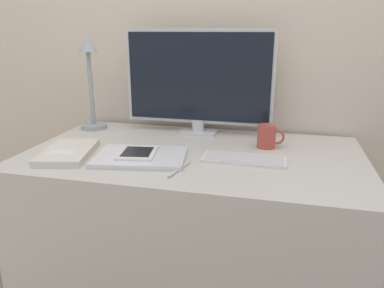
% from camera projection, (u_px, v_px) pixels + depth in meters
% --- Properties ---
extents(wall_back, '(3.60, 0.05, 2.40)m').
position_uv_depth(wall_back, '(215.00, 28.00, 1.66)').
color(wall_back, beige).
rests_on(wall_back, ground_plane).
extents(desk, '(1.26, 0.71, 0.75)m').
position_uv_depth(desk, '(193.00, 239.00, 1.53)').
color(desk, beige).
rests_on(desk, ground_plane).
extents(monitor, '(0.64, 0.11, 0.45)m').
position_uv_depth(monitor, '(198.00, 80.00, 1.60)').
color(monitor, silver).
rests_on(monitor, desk).
extents(keyboard, '(0.29, 0.11, 0.01)m').
position_uv_depth(keyboard, '(244.00, 159.00, 1.32)').
color(keyboard, silver).
rests_on(keyboard, desk).
extents(laptop, '(0.35, 0.28, 0.02)m').
position_uv_depth(laptop, '(141.00, 157.00, 1.34)').
color(laptop, silver).
rests_on(laptop, desk).
extents(ereader, '(0.15, 0.18, 0.01)m').
position_uv_depth(ereader, '(137.00, 153.00, 1.34)').
color(ereader, white).
rests_on(ereader, laptop).
extents(desk_lamp, '(0.12, 0.12, 0.42)m').
position_uv_depth(desk_lamp, '(90.00, 77.00, 1.69)').
color(desk_lamp, '#999EA8').
rests_on(desk_lamp, desk).
extents(notebook, '(0.22, 0.30, 0.03)m').
position_uv_depth(notebook, '(68.00, 152.00, 1.37)').
color(notebook, silver).
rests_on(notebook, desk).
extents(coffee_mug, '(0.11, 0.07, 0.09)m').
position_uv_depth(coffee_mug, '(267.00, 136.00, 1.46)').
color(coffee_mug, '#B7473D').
rests_on(coffee_mug, desk).
extents(pen, '(0.04, 0.15, 0.01)m').
position_uv_depth(pen, '(178.00, 169.00, 1.23)').
color(pen, silver).
rests_on(pen, desk).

